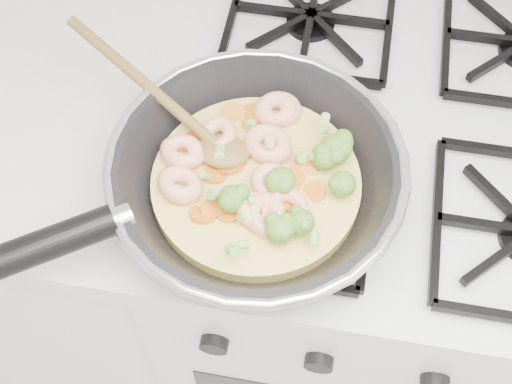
# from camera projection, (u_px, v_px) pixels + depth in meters

# --- Properties ---
(stove) EXTENTS (0.60, 0.60, 0.92)m
(stove) POSITION_uv_depth(u_px,v_px,m) (364.00, 267.00, 1.30)
(stove) COLOR silver
(stove) RESTS_ON ground
(skillet) EXTENTS (0.46, 0.38, 0.10)m
(skillet) POSITION_uv_depth(u_px,v_px,m) (252.00, 178.00, 0.80)
(skillet) COLOR black
(skillet) RESTS_ON stove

